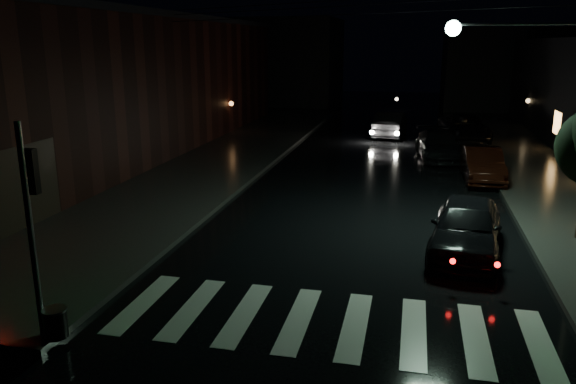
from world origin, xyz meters
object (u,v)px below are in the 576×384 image
Objects in this scene: parked_car_d at (464,128)px; oncoming_car at (390,124)px; parked_car_a at (466,226)px; parked_car_b at (482,165)px; parked_car_c at (439,145)px.

oncoming_car is (-4.36, 0.76, -0.01)m from parked_car_d.
oncoming_car is (-3.01, 20.10, 0.02)m from parked_car_a.
parked_car_a reaches higher than parked_car_b.
oncoming_car reaches higher than parked_car_a.
parked_car_a is 19.39m from parked_car_d.
parked_car_a is at bearing 102.99° from oncoming_car.
parked_car_b is at bearing -94.06° from parked_car_d.
parked_car_c is at bearing -110.02° from parked_car_d.
parked_car_a reaches higher than parked_car_c.
oncoming_car is at bearing 166.01° from parked_car_d.
parked_car_b is (1.36, 9.03, -0.07)m from parked_car_a.
parked_car_a is 9.13m from parked_car_b.
parked_car_b is at bearing 116.01° from oncoming_car.
parked_car_b reaches higher than parked_car_c.
oncoming_car is (-2.73, 6.49, 0.09)m from parked_car_c.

